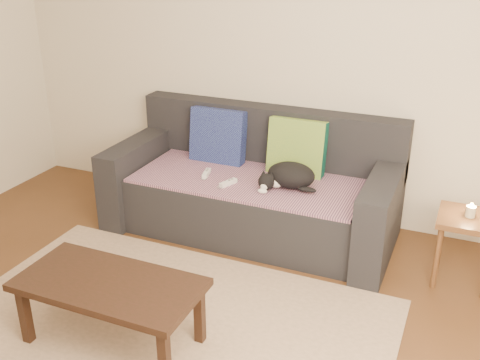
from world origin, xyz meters
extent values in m
plane|color=brown|center=(0.00, 0.00, 0.00)|extent=(4.50, 4.50, 0.00)
cube|color=beige|center=(0.00, 2.00, 1.30)|extent=(4.50, 0.04, 2.60)
cube|color=#232328|center=(0.00, 1.50, 0.21)|extent=(1.70, 0.78, 0.42)
cube|color=#232328|center=(0.00, 1.90, 0.65)|extent=(2.10, 0.18, 0.45)
cube|color=#232328|center=(-0.95, 1.50, 0.30)|extent=(0.20, 0.90, 0.60)
cube|color=#232328|center=(0.95, 1.50, 0.30)|extent=(0.20, 0.90, 0.60)
cube|color=#3F2647|center=(0.00, 1.48, 0.43)|extent=(1.66, 0.74, 0.02)
cube|color=#131555|center=(-0.37, 1.74, 0.63)|extent=(0.43, 0.17, 0.45)
cube|color=#0C4D3F|center=(0.27, 1.74, 0.63)|extent=(0.42, 0.17, 0.43)
ellipsoid|color=black|center=(0.32, 1.47, 0.53)|extent=(0.36, 0.28, 0.18)
sphere|color=black|center=(0.18, 1.35, 0.50)|extent=(0.13, 0.13, 0.12)
sphere|color=white|center=(0.18, 1.30, 0.48)|extent=(0.05, 0.05, 0.05)
ellipsoid|color=black|center=(0.46, 1.40, 0.47)|extent=(0.14, 0.06, 0.04)
cube|color=white|center=(-0.31, 1.42, 0.46)|extent=(0.07, 0.15, 0.03)
cube|color=white|center=(-0.09, 1.32, 0.46)|extent=(0.09, 0.15, 0.03)
cube|color=brown|center=(1.50, 1.42, 0.44)|extent=(0.37, 0.37, 0.04)
cylinder|color=brown|center=(1.35, 1.27, 0.21)|extent=(0.03, 0.03, 0.43)
cylinder|color=brown|center=(1.35, 1.57, 0.21)|extent=(0.03, 0.03, 0.43)
cylinder|color=beige|center=(1.50, 1.42, 0.50)|extent=(0.06, 0.06, 0.07)
sphere|color=#FFBF59|center=(1.50, 1.42, 0.54)|extent=(0.02, 0.02, 0.02)
cube|color=tan|center=(0.00, 0.15, 0.01)|extent=(2.50, 1.80, 0.01)
cube|color=black|center=(-0.20, 0.03, 0.37)|extent=(0.98, 0.49, 0.04)
cube|color=black|center=(-0.63, -0.15, 0.18)|extent=(0.05, 0.05, 0.35)
cube|color=black|center=(0.24, -0.15, 0.18)|extent=(0.05, 0.05, 0.35)
cube|color=black|center=(-0.63, 0.22, 0.18)|extent=(0.05, 0.05, 0.35)
cube|color=black|center=(0.24, 0.22, 0.18)|extent=(0.05, 0.05, 0.35)
camera|label=1|loc=(1.42, -1.98, 2.04)|focal=42.00mm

